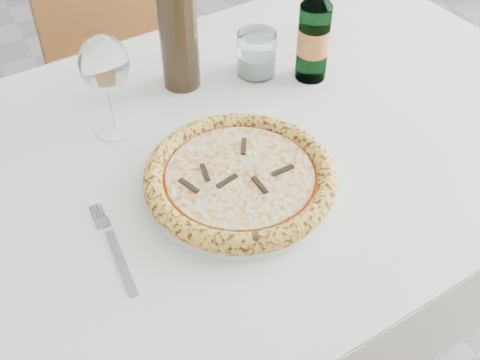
{
  "coord_description": "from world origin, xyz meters",
  "views": [
    {
      "loc": [
        -0.38,
        -0.44,
        1.44
      ],
      "look_at": [
        -0.06,
        0.17,
        0.78
      ],
      "focal_mm": 45.0,
      "sensor_mm": 36.0,
      "label": 1
    }
  ],
  "objects": [
    {
      "name": "chair_far",
      "position": [
        0.03,
        1.09,
        0.53
      ],
      "size": [
        0.46,
        0.46,
        0.93
      ],
      "color": "brown",
      "rests_on": "floor"
    },
    {
      "name": "pizza",
      "position": [
        -0.06,
        0.17,
        0.78
      ],
      "size": [
        0.31,
        0.31,
        0.03
      ],
      "color": "#E9CC69",
      "rests_on": "plate"
    },
    {
      "name": "fork",
      "position": [
        -0.29,
        0.15,
        0.76
      ],
      "size": [
        0.02,
        0.18,
        0.0
      ],
      "color": "gray",
      "rests_on": "dining_table"
    },
    {
      "name": "wine_glass",
      "position": [
        -0.19,
        0.41,
        0.89
      ],
      "size": [
        0.09,
        0.09,
        0.19
      ],
      "color": "white",
      "rests_on": "dining_table"
    },
    {
      "name": "beer_bottle",
      "position": [
        0.21,
        0.39,
        0.85
      ],
      "size": [
        0.06,
        0.06,
        0.24
      ],
      "color": "#2E5638",
      "rests_on": "dining_table"
    },
    {
      "name": "tumbler",
      "position": [
        0.12,
        0.46,
        0.79
      ],
      "size": [
        0.08,
        0.08,
        0.09
      ],
      "color": "white",
      "rests_on": "dining_table"
    },
    {
      "name": "wine_bottle",
      "position": [
        -0.03,
        0.49,
        0.88
      ],
      "size": [
        0.07,
        0.07,
        0.3
      ],
      "color": "black",
      "rests_on": "dining_table"
    },
    {
      "name": "plate",
      "position": [
        -0.06,
        0.17,
        0.76
      ],
      "size": [
        0.3,
        0.3,
        0.02
      ],
      "color": "white",
      "rests_on": "dining_table"
    },
    {
      "name": "dining_table",
      "position": [
        -0.06,
        0.27,
        0.67
      ],
      "size": [
        1.5,
        0.96,
        0.76
      ],
      "color": "brown",
      "rests_on": "floor"
    }
  ]
}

